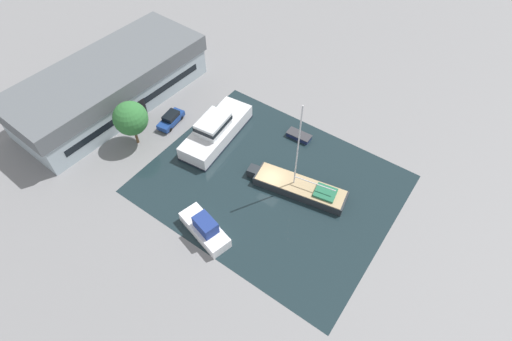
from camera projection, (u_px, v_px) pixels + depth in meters
ground_plane at (270, 184)px, 48.10m from camera, size 440.00×440.00×0.00m
water_canal at (270, 184)px, 48.10m from camera, size 23.33×28.67×0.01m
warehouse_building at (110, 84)px, 55.40m from camera, size 28.17×12.48×6.20m
quay_tree_near_building at (131, 118)px, 49.35m from camera, size 4.32×4.32×6.40m
parked_car at (171, 119)px, 54.29m from camera, size 4.47×2.26×1.59m
sailboat_moored at (299, 187)px, 46.95m from camera, size 4.91×12.38×12.90m
motor_cruiser at (216, 130)px, 52.08m from camera, size 12.08×5.43×3.67m
small_dinghy at (299, 136)px, 52.88m from camera, size 1.59×3.31×0.66m
cabin_boat at (205, 229)px, 42.85m from camera, size 3.90×6.80×2.90m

